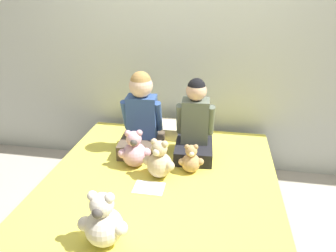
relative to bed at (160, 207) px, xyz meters
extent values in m
plane|color=#B2A899|center=(0.00, 0.00, -0.22)|extent=(14.00, 14.00, 0.00)
cube|color=beige|center=(0.00, 1.06, 1.03)|extent=(8.00, 0.06, 2.50)
cube|color=#2D2D33|center=(0.00, 0.00, -0.12)|extent=(1.70, 1.87, 0.20)
cube|color=white|center=(0.00, 0.00, 0.09)|extent=(1.66, 1.83, 0.21)
cube|color=#E5D64C|center=(0.00, 0.00, 0.21)|extent=(1.68, 1.85, 0.03)
cube|color=brown|center=(-0.23, 0.40, 0.28)|extent=(0.37, 0.38, 0.12)
cube|color=#33518E|center=(-0.24, 0.46, 0.52)|extent=(0.25, 0.17, 0.35)
sphere|color=beige|center=(-0.24, 0.46, 0.79)|extent=(0.19, 0.19, 0.19)
sphere|color=#A37A42|center=(-0.24, 0.46, 0.82)|extent=(0.17, 0.17, 0.17)
cylinder|color=#33518E|center=(-0.37, 0.45, 0.53)|extent=(0.07, 0.15, 0.29)
cylinder|color=#33518E|center=(-0.10, 0.47, 0.53)|extent=(0.07, 0.15, 0.29)
cube|color=black|center=(0.21, 0.40, 0.28)|extent=(0.32, 0.39, 0.11)
cube|color=#5B6656|center=(0.20, 0.46, 0.52)|extent=(0.22, 0.17, 0.36)
sphere|color=#DBAD89|center=(0.20, 0.46, 0.77)|extent=(0.16, 0.16, 0.16)
sphere|color=black|center=(0.20, 0.46, 0.80)|extent=(0.14, 0.14, 0.14)
cylinder|color=#5B6656|center=(0.08, 0.45, 0.53)|extent=(0.06, 0.15, 0.29)
cylinder|color=#5B6656|center=(0.33, 0.47, 0.53)|extent=(0.06, 0.15, 0.29)
sphere|color=#DBA3B2|center=(-0.23, 0.19, 0.32)|extent=(0.19, 0.19, 0.19)
sphere|color=#DBA3B2|center=(-0.23, 0.19, 0.45)|extent=(0.12, 0.12, 0.12)
sphere|color=#4C4742|center=(-0.22, 0.14, 0.45)|extent=(0.05, 0.05, 0.05)
sphere|color=#DBA3B2|center=(-0.27, 0.18, 0.50)|extent=(0.05, 0.05, 0.05)
sphere|color=#DBA3B2|center=(-0.19, 0.20, 0.50)|extent=(0.05, 0.05, 0.05)
sphere|color=#DBA3B2|center=(-0.31, 0.15, 0.34)|extent=(0.07, 0.07, 0.07)
sphere|color=#DBA3B2|center=(-0.14, 0.19, 0.34)|extent=(0.07, 0.07, 0.07)
sphere|color=tan|center=(0.21, 0.18, 0.29)|extent=(0.14, 0.14, 0.14)
sphere|color=tan|center=(0.21, 0.18, 0.40)|extent=(0.09, 0.09, 0.09)
sphere|color=beige|center=(0.21, 0.14, 0.39)|extent=(0.04, 0.04, 0.04)
sphere|color=tan|center=(0.17, 0.17, 0.43)|extent=(0.04, 0.04, 0.04)
sphere|color=tan|center=(0.24, 0.19, 0.43)|extent=(0.04, 0.04, 0.04)
sphere|color=tan|center=(0.14, 0.15, 0.31)|extent=(0.05, 0.05, 0.05)
sphere|color=tan|center=(0.27, 0.18, 0.31)|extent=(0.05, 0.05, 0.05)
sphere|color=#D1B78E|center=(-0.01, 0.08, 0.32)|extent=(0.19, 0.19, 0.19)
sphere|color=#D1B78E|center=(-0.01, 0.08, 0.45)|extent=(0.12, 0.12, 0.12)
sphere|color=beige|center=(-0.03, 0.03, 0.44)|extent=(0.05, 0.05, 0.05)
sphere|color=#D1B78E|center=(-0.05, 0.09, 0.50)|extent=(0.05, 0.05, 0.05)
sphere|color=#D1B78E|center=(0.03, 0.07, 0.50)|extent=(0.05, 0.05, 0.05)
sphere|color=#D1B78E|center=(-0.10, 0.08, 0.34)|extent=(0.07, 0.07, 0.07)
sphere|color=#D1B78E|center=(0.07, 0.04, 0.34)|extent=(0.07, 0.07, 0.07)
sphere|color=silver|center=(-0.18, -0.60, 0.33)|extent=(0.21, 0.21, 0.21)
sphere|color=silver|center=(-0.18, -0.60, 0.47)|extent=(0.13, 0.13, 0.13)
sphere|color=#4C4742|center=(-0.18, -0.65, 0.47)|extent=(0.06, 0.06, 0.06)
sphere|color=silver|center=(-0.22, -0.60, 0.52)|extent=(0.05, 0.05, 0.05)
sphere|color=silver|center=(-0.13, -0.60, 0.52)|extent=(0.05, 0.05, 0.05)
sphere|color=silver|center=(-0.27, -0.62, 0.35)|extent=(0.08, 0.08, 0.08)
sphere|color=silver|center=(-0.08, -0.62, 0.35)|extent=(0.08, 0.08, 0.08)
cube|color=beige|center=(0.00, 0.77, 0.28)|extent=(0.53, 0.27, 0.11)
cube|color=white|center=(-0.06, -0.08, 0.22)|extent=(0.21, 0.15, 0.00)
camera|label=1|loc=(0.37, -1.74, 1.48)|focal=32.00mm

